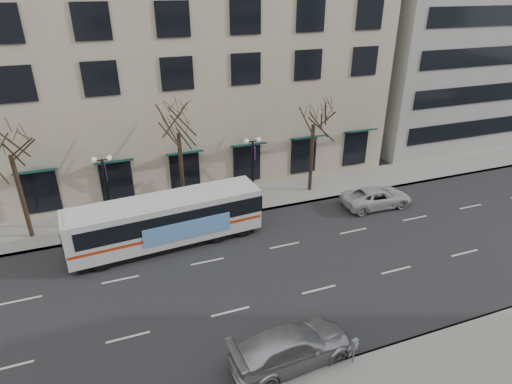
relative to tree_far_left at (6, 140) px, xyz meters
name	(u,v)px	position (x,y,z in m)	size (l,w,h in m)	color
ground	(218,284)	(10.00, -8.80, -6.70)	(160.00, 160.00, 0.00)	black
sidewalk_far	(249,199)	(15.00, 0.20, -6.62)	(80.00, 4.00, 0.15)	gray
building_hotel	(120,22)	(8.00, 12.20, 5.30)	(40.00, 20.00, 24.00)	tan
tree_far_left	(6,140)	(0.00, 0.00, 0.00)	(3.60, 3.60, 8.34)	black
tree_far_mid	(177,119)	(10.00, 0.00, 0.21)	(3.60, 3.60, 8.55)	black
tree_far_right	(314,112)	(20.00, 0.00, -0.28)	(3.60, 3.60, 8.06)	black
lamp_post_left	(107,189)	(5.01, -0.60, -3.75)	(1.22, 0.45, 5.21)	black
lamp_post_right	(253,168)	(15.01, -0.60, -3.75)	(1.22, 0.45, 5.21)	black
city_bus	(168,219)	(8.25, -3.78, -4.94)	(12.02, 3.50, 3.21)	silver
silver_car	(292,347)	(11.62, -14.97, -5.89)	(2.25, 5.55, 1.61)	#ABADB3
white_pickup	(377,197)	(23.47, -3.95, -5.98)	(2.39, 5.18, 1.44)	#BEBEBE
pay_station	(355,346)	(13.98, -16.10, -5.62)	(0.32, 0.25, 1.29)	gray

